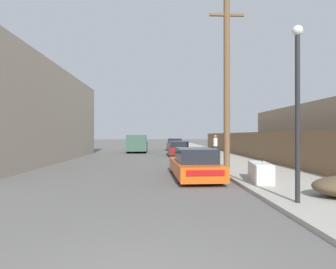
{
  "coord_description": "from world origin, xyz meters",
  "views": [
    {
      "loc": [
        0.31,
        -2.45,
        1.83
      ],
      "look_at": [
        0.75,
        9.6,
        1.85
      ],
      "focal_mm": 28.0,
      "sensor_mm": 36.0,
      "label": 1
    }
  ],
  "objects": [
    {
      "name": "parked_sports_car_red",
      "position": [
        1.84,
        8.7,
        0.58
      ],
      "size": [
        1.9,
        4.74,
        1.27
      ],
      "rotation": [
        0.0,
        0.0,
        0.04
      ],
      "color": "#E05114",
      "rests_on": "ground"
    },
    {
      "name": "pedestrian",
      "position": [
        4.87,
        18.39,
        1.0
      ],
      "size": [
        0.34,
        0.34,
        1.72
      ],
      "color": "#282D42",
      "rests_on": "sidewalk_curb"
    },
    {
      "name": "car_parked_mid",
      "position": [
        2.09,
        20.97,
        0.6
      ],
      "size": [
        1.84,
        4.13,
        1.28
      ],
      "rotation": [
        0.0,
        0.0,
        -0.01
      ],
      "color": "#5B1E19",
      "rests_on": "ground"
    },
    {
      "name": "pickup_truck",
      "position": [
        -1.92,
        25.27,
        0.92
      ],
      "size": [
        2.1,
        5.39,
        1.84
      ],
      "rotation": [
        0.0,
        0.0,
        3.16
      ],
      "color": "#385647",
      "rests_on": "ground"
    },
    {
      "name": "utility_pole",
      "position": [
        3.85,
        10.99,
        4.63
      ],
      "size": [
        1.8,
        0.32,
        8.82
      ],
      "color": "brown",
      "rests_on": "sidewalk_curb"
    },
    {
      "name": "wooden_fence",
      "position": [
        7.25,
        17.98,
        1.08
      ],
      "size": [
        0.08,
        32.21,
        1.91
      ],
      "primitive_type": "cube",
      "color": "brown",
      "rests_on": "sidewalk_curb"
    },
    {
      "name": "discarded_fridge",
      "position": [
        4.07,
        7.1,
        0.46
      ],
      "size": [
        0.96,
        1.86,
        0.7
      ],
      "rotation": [
        0.0,
        0.0,
        -0.19
      ],
      "color": "silver",
      "rests_on": "sidewalk_curb"
    },
    {
      "name": "street_lamp",
      "position": [
        3.82,
        4.04,
        2.73
      ],
      "size": [
        0.26,
        0.26,
        4.48
      ],
      "color": "#232326",
      "rests_on": "sidewalk_curb"
    },
    {
      "name": "building_left_block",
      "position": [
        -9.7,
        15.74,
        3.18
      ],
      "size": [
        7.0,
        16.9,
        6.36
      ],
      "primitive_type": "cube",
      "color": "tan",
      "rests_on": "ground"
    },
    {
      "name": "car_parked_far",
      "position": [
        2.24,
        29.24,
        0.66
      ],
      "size": [
        1.89,
        4.19,
        1.41
      ],
      "rotation": [
        0.0,
        0.0,
        -0.01
      ],
      "color": "#5B1E19",
      "rests_on": "ground"
    },
    {
      "name": "sidewalk_curb",
      "position": [
        5.3,
        23.5,
        0.06
      ],
      "size": [
        4.2,
        63.0,
        0.12
      ],
      "primitive_type": "cube",
      "color": "#9E998E",
      "rests_on": "ground"
    }
  ]
}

